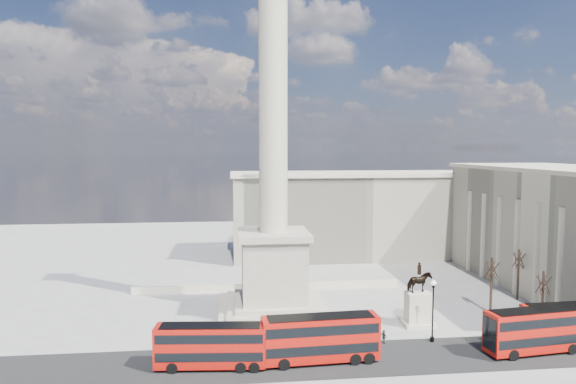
# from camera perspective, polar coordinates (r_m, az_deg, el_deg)

# --- Properties ---
(ground) EXTENTS (180.00, 180.00, 0.00)m
(ground) POSITION_cam_1_polar(r_m,az_deg,el_deg) (63.58, -1.23, -14.79)
(ground) COLOR #A19F98
(ground) RESTS_ON ground
(asphalt_road) EXTENTS (120.00, 9.00, 0.01)m
(asphalt_road) POSITION_cam_1_polar(r_m,az_deg,el_deg) (55.01, 5.20, -18.04)
(asphalt_road) COLOR #262626
(asphalt_road) RESTS_ON ground
(nelsons_column) EXTENTS (14.00, 14.00, 49.85)m
(nelsons_column) POSITION_cam_1_polar(r_m,az_deg,el_deg) (65.39, -1.63, -2.57)
(nelsons_column) COLOR #B5AB97
(nelsons_column) RESTS_ON ground
(balustrade_wall) EXTENTS (40.00, 0.60, 1.10)m
(balustrade_wall) POSITION_cam_1_polar(r_m,az_deg,el_deg) (78.63, -2.27, -10.49)
(balustrade_wall) COLOR beige
(balustrade_wall) RESTS_ON ground
(building_east) EXTENTS (19.00, 46.00, 18.60)m
(building_east) POSITION_cam_1_polar(r_m,az_deg,el_deg) (86.70, 29.29, -3.75)
(building_east) COLOR beige
(building_east) RESTS_ON ground
(building_northeast) EXTENTS (51.00, 17.00, 16.60)m
(building_northeast) POSITION_cam_1_polar(r_m,az_deg,el_deg) (103.60, 7.88, -2.40)
(building_northeast) COLOR beige
(building_northeast) RESTS_ON ground
(red_bus_a) EXTENTS (10.86, 3.39, 4.34)m
(red_bus_a) POSITION_cam_1_polar(r_m,az_deg,el_deg) (52.54, -8.52, -16.53)
(red_bus_a) COLOR #B11109
(red_bus_a) RESTS_ON ground
(red_bus_b) EXTENTS (11.86, 3.37, 4.76)m
(red_bus_b) POSITION_cam_1_polar(r_m,az_deg,el_deg) (53.35, 3.69, -15.89)
(red_bus_b) COLOR #B11109
(red_bus_b) RESTS_ON ground
(red_bus_c) EXTENTS (11.56, 3.01, 4.66)m
(red_bus_c) POSITION_cam_1_polar(r_m,az_deg,el_deg) (65.03, 29.30, -12.71)
(red_bus_c) COLOR #B11109
(red_bus_c) RESTS_ON ground
(red_bus_d) EXTENTS (11.71, 3.97, 4.66)m
(red_bus_d) POSITION_cam_1_polar(r_m,az_deg,el_deg) (61.43, 26.09, -13.61)
(red_bus_d) COLOR #B11109
(red_bus_d) RESTS_ON ground
(victorian_lamp) EXTENTS (0.60, 0.60, 6.95)m
(victorian_lamp) POSITION_cam_1_polar(r_m,az_deg,el_deg) (60.08, 15.80, -12.05)
(victorian_lamp) COLOR black
(victorian_lamp) RESTS_ON ground
(equestrian_statue) EXTENTS (3.70, 2.77, 7.78)m
(equestrian_statue) POSITION_cam_1_polar(r_m,az_deg,el_deg) (65.21, 14.30, -11.96)
(equestrian_statue) COLOR beige
(equestrian_statue) RESTS_ON ground
(bare_tree_near) EXTENTS (1.76, 1.76, 7.68)m
(bare_tree_near) POSITION_cam_1_polar(r_m,az_deg,el_deg) (66.90, 26.52, -8.90)
(bare_tree_near) COLOR #332319
(bare_tree_near) RESTS_ON ground
(bare_tree_mid) EXTENTS (2.02, 2.02, 7.67)m
(bare_tree_mid) POSITION_cam_1_polar(r_m,az_deg,el_deg) (71.98, 21.71, -7.79)
(bare_tree_mid) COLOR #332319
(bare_tree_mid) RESTS_ON ground
(bare_tree_far) EXTENTS (1.86, 1.86, 7.61)m
(bare_tree_far) POSITION_cam_1_polar(r_m,az_deg,el_deg) (79.65, 24.26, -6.70)
(bare_tree_far) COLOR #332319
(bare_tree_far) RESTS_ON ground
(pedestrian_walking) EXTENTS (0.69, 0.54, 1.66)m
(pedestrian_walking) POSITION_cam_1_polar(r_m,az_deg,el_deg) (66.28, 22.35, -13.57)
(pedestrian_walking) COLOR #242A26
(pedestrian_walking) RESTS_ON ground
(pedestrian_standing) EXTENTS (0.78, 0.63, 1.52)m
(pedestrian_standing) POSITION_cam_1_polar(r_m,az_deg,el_deg) (64.07, 22.01, -14.28)
(pedestrian_standing) COLOR #242A26
(pedestrian_standing) RESTS_ON ground
(pedestrian_crossing) EXTENTS (0.76, 0.98, 1.55)m
(pedestrian_crossing) POSITION_cam_1_polar(r_m,az_deg,el_deg) (59.32, 10.61, -15.56)
(pedestrian_crossing) COLOR #242A26
(pedestrian_crossing) RESTS_ON ground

